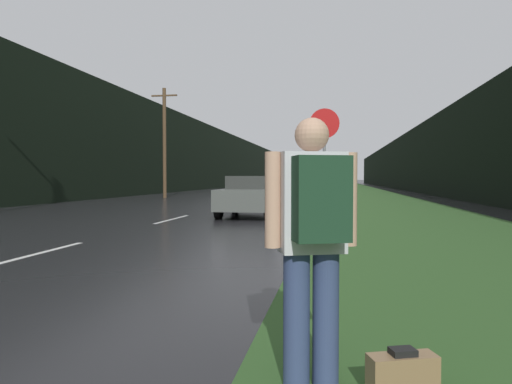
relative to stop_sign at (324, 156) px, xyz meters
name	(u,v)px	position (x,y,z in m)	size (l,w,h in m)	color
grass_verge	(363,194)	(2.59, 27.48, -1.86)	(6.00, 240.00, 0.02)	#2D5123
lane_stripe_b	(33,255)	(-4.98, -3.88, -1.87)	(0.12, 3.00, 0.01)	silver
lane_stripe_c	(173,219)	(-4.98, 3.12, -1.87)	(0.12, 3.00, 0.01)	silver
lane_stripe_d	(224,206)	(-4.98, 10.12, -1.87)	(0.12, 3.00, 0.01)	silver
treeline_far_side	(190,155)	(-15.55, 37.48, 1.98)	(2.00, 140.00, 7.70)	black
treeline_near_side	(418,161)	(8.59, 37.48, 1.17)	(2.00, 140.00, 6.08)	black
utility_pole_far	(165,141)	(-11.12, 18.35, 1.96)	(1.80, 0.24, 7.41)	#4C3823
stop_sign	(324,156)	(0.00, 0.00, 0.00)	(0.72, 0.07, 3.02)	slate
hitchhiker_with_backpack	(313,235)	(0.11, -8.20, -0.87)	(0.58, 0.51, 1.74)	navy
suitcase	(402,377)	(0.66, -8.23, -1.72)	(0.45, 0.28, 0.32)	olive
car_passing_near	(250,196)	(-2.69, 4.77, -1.15)	(1.84, 4.06, 1.42)	#4C514C
car_passing_far	(299,185)	(-2.69, 27.61, -1.09)	(2.04, 4.51, 1.53)	black
car_oncoming	(249,185)	(-7.27, 28.66, -1.18)	(1.95, 4.18, 1.32)	black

